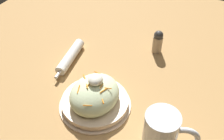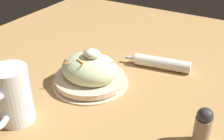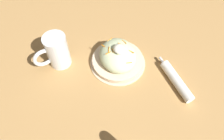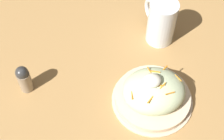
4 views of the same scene
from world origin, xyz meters
TOP-DOWN VIEW (x-y plane):
  - ground_plane at (0.00, 0.00)m, footprint 1.43×1.43m
  - salad_plate at (-0.14, -0.00)m, footprint 0.21×0.21m
  - beer_mug at (-0.20, -0.22)m, footprint 0.08×0.13m
  - salt_shaker at (0.19, -0.07)m, footprint 0.04×0.04m

SIDE VIEW (x-z plane):
  - ground_plane at x=0.00m, z-range 0.00..0.00m
  - salad_plate at x=-0.14m, z-range -0.02..0.09m
  - salt_shaker at x=0.19m, z-range 0.00..0.09m
  - beer_mug at x=-0.20m, z-range -0.01..0.13m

